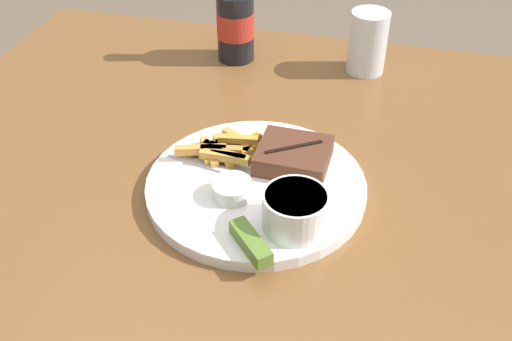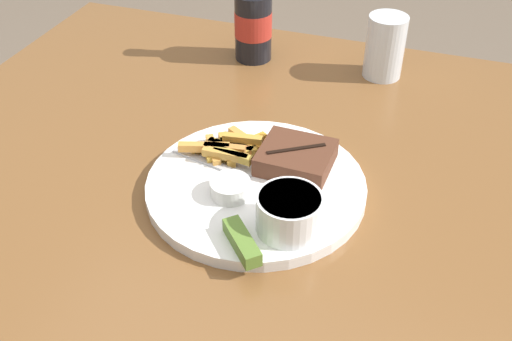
{
  "view_description": "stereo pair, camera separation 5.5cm",
  "coord_description": "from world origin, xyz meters",
  "views": [
    {
      "loc": [
        0.16,
        -0.64,
        1.33
      ],
      "look_at": [
        0.0,
        0.0,
        0.81
      ],
      "focal_mm": 42.0,
      "sensor_mm": 36.0,
      "label": 1
    },
    {
      "loc": [
        0.21,
        -0.63,
        1.33
      ],
      "look_at": [
        0.0,
        0.0,
        0.81
      ],
      "focal_mm": 42.0,
      "sensor_mm": 36.0,
      "label": 2
    }
  ],
  "objects": [
    {
      "name": "fries_pile",
      "position": [
        -0.06,
        0.05,
        0.8
      ],
      "size": [
        0.12,
        0.1,
        0.02
      ],
      "color": "gold",
      "rests_on": "dinner_plate"
    },
    {
      "name": "dining_table",
      "position": [
        0.0,
        0.0,
        0.68
      ],
      "size": [
        1.2,
        1.06,
        0.77
      ],
      "color": "brown",
      "rests_on": "ground_plane"
    },
    {
      "name": "dipping_sauce_cup",
      "position": [
        -0.02,
        -0.04,
        0.8
      ],
      "size": [
        0.06,
        0.06,
        0.02
      ],
      "color": "silver",
      "rests_on": "dinner_plate"
    },
    {
      "name": "dinner_plate",
      "position": [
        0.0,
        0.0,
        0.78
      ],
      "size": [
        0.32,
        0.32,
        0.02
      ],
      "color": "white",
      "rests_on": "dining_table"
    },
    {
      "name": "fork_utensil",
      "position": [
        -0.08,
        0.02,
        0.79
      ],
      "size": [
        0.13,
        0.04,
        0.0
      ],
      "rotation": [
        0.0,
        0.0,
        6.07
      ],
      "color": "#B7B7BC",
      "rests_on": "dinner_plate"
    },
    {
      "name": "steak_portion",
      "position": [
        0.04,
        0.05,
        0.8
      ],
      "size": [
        0.11,
        0.1,
        0.03
      ],
      "color": "#512D1E",
      "rests_on": "dinner_plate"
    },
    {
      "name": "beer_bottle",
      "position": [
        -0.14,
        0.39,
        0.85
      ],
      "size": [
        0.07,
        0.07,
        0.21
      ],
      "color": "black",
      "rests_on": "dining_table"
    },
    {
      "name": "drinking_glass",
      "position": [
        0.11,
        0.4,
        0.83
      ],
      "size": [
        0.07,
        0.07,
        0.12
      ],
      "color": "silver",
      "rests_on": "dining_table"
    },
    {
      "name": "pickle_spear",
      "position": [
        0.03,
        -0.13,
        0.8
      ],
      "size": [
        0.07,
        0.07,
        0.02
      ],
      "color": "#567A2D",
      "rests_on": "dinner_plate"
    },
    {
      "name": "coleslaw_cup",
      "position": [
        0.07,
        -0.08,
        0.82
      ],
      "size": [
        0.09,
        0.09,
        0.05
      ],
      "color": "white",
      "rests_on": "dinner_plate"
    }
  ]
}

